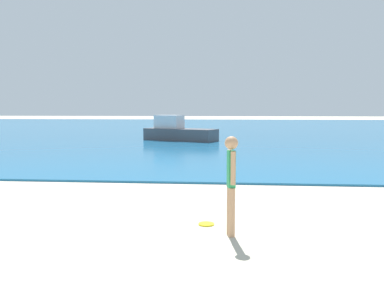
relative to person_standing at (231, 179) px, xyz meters
name	(u,v)px	position (x,y,z in m)	size (l,w,h in m)	color
water	(217,128)	(-1.30, 34.42, -0.86)	(160.00, 60.00, 0.06)	#1E6B9E
person_standing	(231,179)	(0.00, 0.00, 0.00)	(0.21, 0.36, 1.57)	tan
frisbee	(206,224)	(-0.42, 0.57, -0.88)	(0.27, 0.27, 0.03)	yellow
boat_near	(178,132)	(-3.12, 18.53, -0.31)	(4.61, 3.08, 1.50)	#4C4C51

